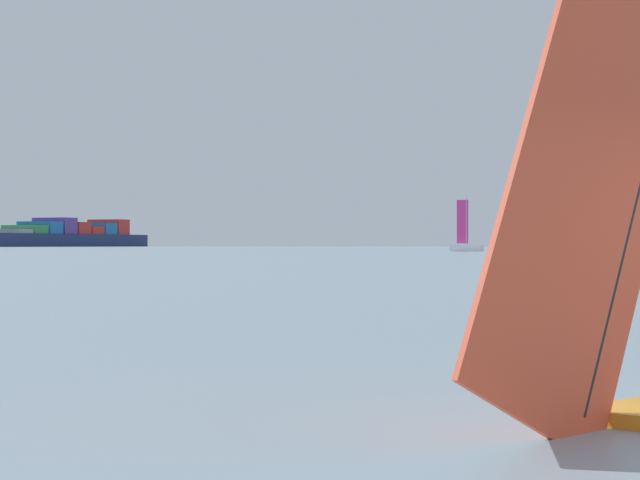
% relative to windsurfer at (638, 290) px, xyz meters
% --- Properties ---
extents(windsurfer, '(3.67, 3.32, 4.31)m').
position_rel_windsurfer_xyz_m(windsurfer, '(0.00, 0.00, 0.00)').
color(windsurfer, orange).
rests_on(windsurfer, ground_plane).
extents(cargo_ship, '(116.89, 196.54, 30.67)m').
position_rel_windsurfer_xyz_m(cargo_ship, '(-123.45, 790.75, 6.15)').
color(cargo_ship, navy).
rests_on(cargo_ship, ground_plane).
extents(distant_headland, '(847.14, 377.86, 31.85)m').
position_rel_windsurfer_xyz_m(distant_headland, '(395.44, 1677.22, 14.88)').
color(distant_headland, '#4C564C').
rests_on(distant_headland, ground_plane).
extents(small_sailboat, '(7.09, 4.95, 11.95)m').
position_rel_windsurfer_xyz_m(small_sailboat, '(43.70, 242.27, 0.06)').
color(small_sailboat, white).
rests_on(small_sailboat, ground_plane).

